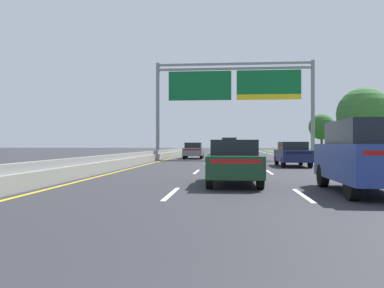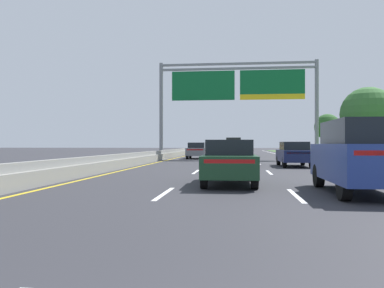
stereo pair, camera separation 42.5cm
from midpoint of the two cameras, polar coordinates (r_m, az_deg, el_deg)
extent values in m
plane|color=#2B2B30|center=(35.75, 6.40, -2.29)|extent=(220.00, 220.00, 0.00)
cube|color=white|center=(11.47, -2.95, -7.14)|extent=(0.14, 3.00, 0.01)
cube|color=white|center=(20.36, 1.18, -4.01)|extent=(0.14, 3.00, 0.01)
cube|color=white|center=(29.32, 2.78, -2.79)|extent=(0.14, 3.00, 0.01)
cube|color=white|center=(38.30, 3.63, -2.13)|extent=(0.14, 3.00, 0.01)
cube|color=white|center=(47.28, 4.16, -1.73)|extent=(0.14, 3.00, 0.01)
cube|color=white|center=(56.27, 4.52, -1.45)|extent=(0.14, 3.00, 0.01)
cube|color=white|center=(65.27, 4.78, -1.25)|extent=(0.14, 3.00, 0.01)
cube|color=white|center=(74.26, 4.98, -1.10)|extent=(0.14, 3.00, 0.01)
cube|color=white|center=(83.26, 5.13, -0.98)|extent=(0.14, 3.00, 0.01)
cube|color=white|center=(11.47, 15.76, -7.14)|extent=(0.14, 3.00, 0.01)
cube|color=white|center=(20.36, 11.63, -4.01)|extent=(0.14, 3.00, 0.01)
cube|color=white|center=(29.32, 10.03, -2.79)|extent=(0.14, 3.00, 0.01)
cube|color=white|center=(38.30, 9.18, -2.13)|extent=(0.14, 3.00, 0.01)
cube|color=white|center=(47.28, 8.65, -1.73)|extent=(0.14, 3.00, 0.01)
cube|color=white|center=(56.27, 8.29, -1.45)|extent=(0.14, 3.00, 0.01)
cube|color=white|center=(65.27, 8.03, -1.25)|extent=(0.14, 3.00, 0.01)
cube|color=white|center=(74.26, 7.83, -1.10)|extent=(0.14, 3.00, 0.01)
cube|color=white|center=(83.26, 7.68, -0.98)|extent=(0.14, 3.00, 0.01)
cube|color=white|center=(36.24, 15.78, -2.26)|extent=(0.16, 106.00, 0.01)
cube|color=gold|center=(36.24, -2.97, -2.26)|extent=(0.16, 106.00, 0.01)
cube|color=gray|center=(36.35, -4.06, -1.82)|extent=(0.60, 110.00, 0.55)
cube|color=gray|center=(36.34, -4.06, -1.15)|extent=(0.25, 110.00, 0.30)
cylinder|color=gray|center=(38.65, -4.14, 4.77)|extent=(0.36, 0.36, 9.29)
cylinder|color=gray|center=(38.77, 17.83, 4.76)|extent=(0.36, 0.36, 9.29)
cube|color=gray|center=(38.63, 6.86, 11.40)|extent=(14.70, 0.24, 0.20)
cube|color=gray|center=(38.54, 6.86, 10.75)|extent=(14.70, 0.24, 0.20)
cube|color=#0C602D|center=(38.21, 1.93, 8.38)|extent=(6.00, 0.12, 2.78)
cube|color=#0C602D|center=(38.30, 11.79, 8.74)|extent=(6.00, 0.12, 2.28)
cube|color=yellow|center=(38.11, 11.79, 6.68)|extent=(6.00, 0.12, 0.50)
cube|color=#A38438|center=(47.05, 6.25, -0.62)|extent=(2.02, 5.41, 1.00)
cube|color=black|center=(47.89, 6.25, 0.45)|extent=(1.73, 1.91, 0.78)
cube|color=#B21414|center=(44.38, 6.26, -0.27)|extent=(1.68, 0.09, 0.12)
cube|color=#A38438|center=(45.31, 6.25, 0.11)|extent=(2.01, 1.95, 0.20)
cylinder|color=black|center=(48.90, 5.25, -1.19)|extent=(0.30, 0.84, 0.84)
cylinder|color=black|center=(48.90, 7.24, -1.19)|extent=(0.30, 0.84, 0.84)
cylinder|color=black|center=(45.22, 5.18, -1.28)|extent=(0.30, 0.84, 0.84)
cylinder|color=black|center=(45.23, 7.33, -1.28)|extent=(0.30, 0.84, 0.84)
cube|color=slate|center=(38.66, 1.03, -1.10)|extent=(1.90, 4.43, 0.72)
cube|color=black|center=(38.60, 1.02, -0.18)|extent=(1.61, 2.33, 0.52)
cube|color=#B21414|center=(36.50, 0.77, -0.82)|extent=(1.53, 0.11, 0.12)
cylinder|color=black|center=(40.23, 0.05, -1.57)|extent=(0.23, 0.66, 0.66)
cylinder|color=black|center=(40.11, 2.33, -1.57)|extent=(0.23, 0.66, 0.66)
cylinder|color=black|center=(37.25, -0.37, -1.69)|extent=(0.23, 0.66, 0.66)
cylinder|color=black|center=(37.12, 2.08, -1.70)|extent=(0.23, 0.66, 0.66)
cube|color=#193D23|center=(14.14, 6.26, -2.99)|extent=(1.89, 4.43, 0.72)
cube|color=black|center=(14.07, 6.26, -0.48)|extent=(1.60, 2.32, 0.52)
cube|color=#B21414|center=(11.98, 6.39, -2.50)|extent=(1.53, 0.10, 0.12)
cylinder|color=black|center=(15.67, 3.25, -4.02)|extent=(0.23, 0.66, 0.66)
cylinder|color=black|center=(15.69, 9.12, -4.02)|extent=(0.23, 0.66, 0.66)
cylinder|color=black|center=(12.69, 2.71, -4.97)|extent=(0.23, 0.66, 0.66)
cylinder|color=black|center=(12.71, 9.96, -4.96)|extent=(0.23, 0.66, 0.66)
cube|color=navy|center=(12.49, 23.81, -2.40)|extent=(1.92, 4.71, 1.05)
cube|color=black|center=(12.35, 24.01, 1.59)|extent=(1.65, 3.01, 0.68)
cylinder|color=black|center=(13.87, 18.61, -4.34)|extent=(0.26, 0.76, 0.76)
cylinder|color=black|center=(14.29, 25.07, -4.21)|extent=(0.26, 0.76, 0.76)
cylinder|color=black|center=(10.77, 22.13, -5.59)|extent=(0.26, 0.76, 0.76)
cube|color=#161E47|center=(26.08, 14.93, -1.62)|extent=(1.87, 4.42, 0.72)
cube|color=black|center=(26.03, 14.95, -0.26)|extent=(1.59, 2.32, 0.52)
cube|color=#B21414|center=(23.95, 15.75, -1.25)|extent=(1.53, 0.10, 0.12)
cylinder|color=black|center=(27.46, 12.78, -2.29)|extent=(0.23, 0.66, 0.66)
cylinder|color=black|center=(27.71, 16.07, -2.27)|extent=(0.23, 0.66, 0.66)
cylinder|color=black|center=(24.50, 13.64, -2.57)|extent=(0.23, 0.66, 0.66)
cylinder|color=black|center=(24.77, 17.31, -2.54)|extent=(0.23, 0.66, 0.66)
cylinder|color=#4C3823|center=(34.30, 24.32, -0.62)|extent=(0.36, 0.36, 2.12)
sphere|color=#33662D|center=(34.38, 24.32, 3.98)|extent=(4.24, 4.24, 4.24)
cylinder|color=#4C3823|center=(50.01, 23.42, -0.10)|extent=(0.36, 0.36, 2.68)
sphere|color=#234C1E|center=(50.09, 23.42, 3.30)|extent=(4.09, 4.09, 4.09)
cylinder|color=#4C3823|center=(61.05, 19.10, -0.19)|extent=(0.36, 0.36, 2.46)
sphere|color=#285623|center=(61.10, 19.10, 2.36)|extent=(3.74, 3.74, 3.74)
camera|label=1|loc=(0.21, -89.44, 0.00)|focal=37.04mm
camera|label=2|loc=(0.21, 90.56, 0.00)|focal=37.04mm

